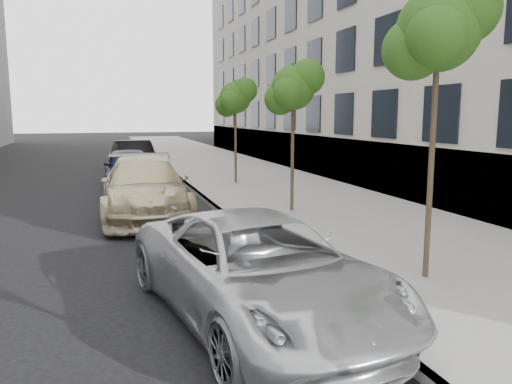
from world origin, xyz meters
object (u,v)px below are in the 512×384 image
sedan_rear (136,152)px  sedan_black (134,157)px  tree_mid (294,88)px  sedan_blue (129,168)px  tree_far (236,98)px  minivan (258,269)px  tree_near (440,30)px  suv (144,188)px

sedan_rear → sedan_black: bearing=-88.9°
tree_mid → sedan_black: (-3.82, 12.52, -2.92)m
sedan_black → tree_mid: bearing=-77.6°
tree_mid → sedan_black: tree_mid is taller
sedan_blue → sedan_black: bearing=85.3°
tree_far → sedan_blue: size_ratio=0.90×
tree_mid → minivan: bearing=-115.2°
tree_near → minivan: size_ratio=0.93×
suv → sedan_black: 11.50m
tree_far → sedan_black: tree_far is taller
tree_near → tree_far: tree_near is taller
tree_near → sedan_blue: 14.64m
tree_mid → sedan_blue: tree_mid is taller
suv → sedan_blue: suv is taller
tree_near → minivan: tree_near is taller
tree_mid → suv: (-4.26, 1.03, -2.88)m
suv → sedan_rear: suv is taller
minivan → suv: (-0.94, 8.10, 0.10)m
sedan_black → minivan: bearing=-93.1°
sedan_rear → sedan_blue: bearing=-89.4°
tree_far → minivan: size_ratio=0.79×
sedan_blue → sedan_rear: size_ratio=1.03×
tree_near → sedan_blue: size_ratio=1.06×
sedan_black → sedan_rear: bearing=80.8°
tree_near → suv: tree_near is taller
tree_far → sedan_blue: bearing=173.3°
tree_far → suv: size_ratio=0.73×
suv → sedan_rear: 17.15m
tree_near → sedan_black: (-3.82, 19.02, -3.55)m
tree_far → tree_mid: bearing=-90.0°
tree_near → sedan_rear: size_ratio=1.09×
tree_mid → tree_far: bearing=90.0°
minivan → sedan_black: bearing=82.2°
tree_far → suv: (-4.26, -5.47, -2.80)m
tree_far → minivan: 14.27m
tree_near → sedan_rear: bearing=97.7°
tree_mid → tree_far: size_ratio=1.02×
suv → sedan_blue: 5.98m
suv → sedan_black: bearing=89.6°
sedan_rear → tree_far: bearing=-68.1°
minivan → sedan_rear: size_ratio=1.18×
tree_mid → sedan_rear: bearing=100.5°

